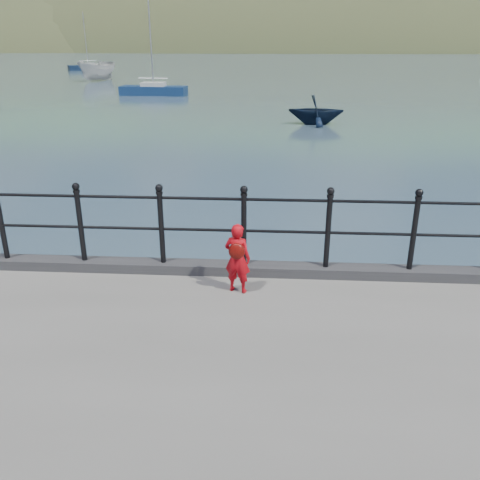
# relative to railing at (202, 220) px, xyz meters

# --- Properties ---
(ground) EXTENTS (600.00, 600.00, 0.00)m
(ground) POSITION_rel_railing_xyz_m (-0.00, 0.15, -1.82)
(ground) COLOR #2D4251
(ground) RESTS_ON ground
(kerb) EXTENTS (60.00, 0.30, 0.15)m
(kerb) POSITION_rel_railing_xyz_m (-0.00, -0.00, -0.75)
(kerb) COLOR #28282B
(kerb) RESTS_ON quay
(railing) EXTENTS (18.11, 0.11, 1.20)m
(railing) POSITION_rel_railing_xyz_m (0.00, 0.00, 0.00)
(railing) COLOR black
(railing) RESTS_ON kerb
(far_shore) EXTENTS (830.00, 200.00, 156.00)m
(far_shore) POSITION_rel_railing_xyz_m (38.34, 239.56, -24.39)
(far_shore) COLOR #333A21
(far_shore) RESTS_ON ground
(child) EXTENTS (0.41, 0.35, 0.98)m
(child) POSITION_rel_railing_xyz_m (0.55, -0.58, -0.32)
(child) COLOR red
(child) RESTS_ON quay
(launch_white) EXTENTS (3.82, 5.77, 2.09)m
(launch_white) POSITION_rel_railing_xyz_m (-17.78, 48.56, -0.78)
(launch_white) COLOR beige
(launch_white) RESTS_ON ground
(launch_navy) EXTENTS (2.94, 2.57, 1.50)m
(launch_navy) POSITION_rel_railing_xyz_m (3.19, 20.64, -1.07)
(launch_navy) COLOR black
(launch_navy) RESTS_ON ground
(sailboat_left) EXTENTS (5.49, 4.19, 7.77)m
(sailboat_left) POSITION_rel_railing_xyz_m (-25.44, 67.44, -1.48)
(sailboat_left) COLOR #0D1B32
(sailboat_left) RESTS_ON ground
(sailboat_port) EXTENTS (5.33, 1.99, 7.71)m
(sailboat_port) POSITION_rel_railing_xyz_m (-8.64, 34.64, -1.48)
(sailboat_port) COLOR navy
(sailboat_port) RESTS_ON ground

